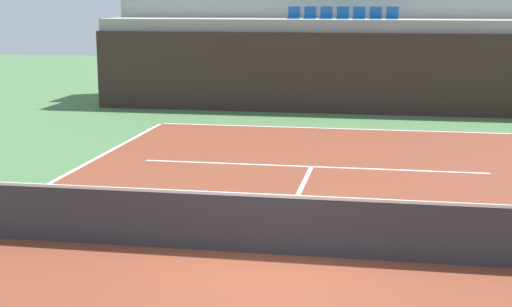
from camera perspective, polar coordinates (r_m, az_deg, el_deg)
The scene contains 10 objects.
ground_plane at distance 11.99m, azimuth 1.01°, elevation -7.62°, with size 80.00×80.00×0.00m, color #477042.
court_surface at distance 11.99m, azimuth 1.01°, elevation -7.60°, with size 11.00×24.00×0.01m, color brown.
baseline_far at distance 23.54m, azimuth 5.63°, elevation 1.90°, with size 11.00×0.10×0.00m, color white.
service_line_far at distance 18.11m, azimuth 4.22°, elevation -1.00°, with size 8.26×0.10×0.00m, color white.
centre_service_line at distance 15.02m, azimuth 2.95°, elevation -3.61°, with size 0.10×6.40×0.00m, color white.
back_wall at distance 26.61m, azimuth 6.26°, elevation 6.03°, with size 17.63×0.30×2.81m, color #33231E.
stands_tier_lower at distance 27.93m, azimuth 6.46°, elevation 6.73°, with size 17.63×2.40×3.24m, color #9E9E99.
stands_tier_upper at distance 30.29m, azimuth 6.78°, elevation 8.01°, with size 17.63×2.40×4.21m, color #9E9E99.
seating_row_lower at distance 27.94m, azimuth 6.55°, elevation 10.32°, with size 3.99×0.44×0.44m.
tennis_net at distance 11.84m, azimuth 1.02°, elevation -5.30°, with size 11.08×0.08×1.07m.
Camera 1 is at (1.78, -11.19, 3.94)m, focal length 52.99 mm.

